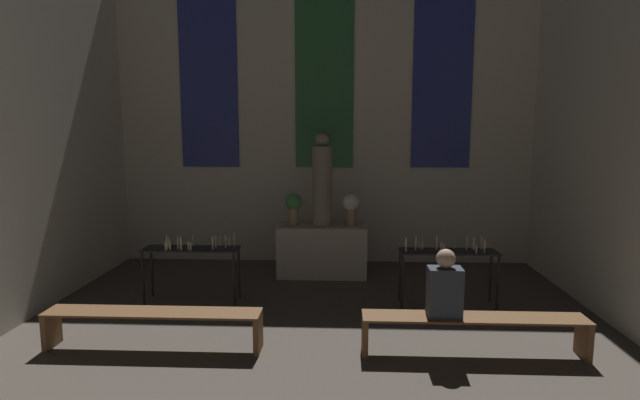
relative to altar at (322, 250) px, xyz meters
The scene contains 10 objects.
wall_back 2.55m from the altar, 90.00° to the left, with size 7.67×0.16×5.50m.
altar is the anchor object (origin of this frame).
statue 1.15m from the altar, ahead, with size 0.33×0.33×1.54m.
flower_vase_left 0.89m from the altar, behind, with size 0.28×0.28×0.53m.
flower_vase_right 0.89m from the altar, ahead, with size 0.28×0.28×0.53m.
candle_rack_left 2.27m from the altar, 142.83° to the right, with size 1.35×0.39×0.98m.
candle_rack_right 2.28m from the altar, 36.96° to the right, with size 1.35×0.39×0.97m.
pew_back_left 3.43m from the altar, 120.95° to the right, with size 2.41×0.36×0.44m.
pew_back_right 3.43m from the altar, 59.05° to the right, with size 2.41×0.36×0.44m.
person_seated 3.29m from the altar, 63.94° to the right, with size 0.36×0.24×0.74m.
Camera 1 is at (0.33, 1.07, 2.44)m, focal length 28.00 mm.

